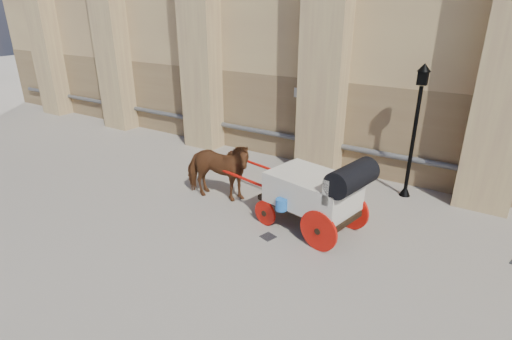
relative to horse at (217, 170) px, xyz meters
The scene contains 5 objects.
ground 2.70m from the horse, ahead, with size 90.00×90.00×0.00m, color slate.
horse is the anchor object (origin of this frame).
carriage 3.15m from the horse, ahead, with size 4.78×2.13×2.03m.
street_lamp 5.70m from the horse, 34.97° to the left, with size 0.36×0.36×3.87m.
drain_grate_near 2.68m from the horse, 23.46° to the right, with size 0.32×0.32×0.01m, color black.
Camera 1 is at (4.06, -8.33, 5.26)m, focal length 28.00 mm.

